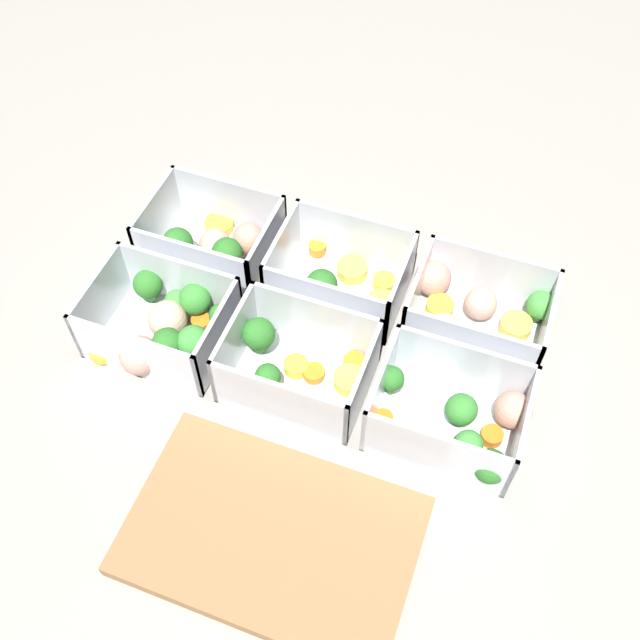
# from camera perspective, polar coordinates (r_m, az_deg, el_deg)

# --- Properties ---
(ground_plane) EXTENTS (4.00, 4.00, 0.00)m
(ground_plane) POSITION_cam_1_polar(r_m,az_deg,el_deg) (0.89, -0.00, -1.04)
(ground_plane) COLOR gray
(container_near_left) EXTENTS (0.17, 0.12, 0.08)m
(container_near_left) POSITION_cam_1_polar(r_m,az_deg,el_deg) (0.89, 11.56, 0.76)
(container_near_left) COLOR silver
(container_near_left) RESTS_ON ground_plane
(container_near_center) EXTENTS (0.16, 0.12, 0.08)m
(container_near_center) POSITION_cam_1_polar(r_m,az_deg,el_deg) (0.90, 1.51, 3.18)
(container_near_center) COLOR silver
(container_near_center) RESTS_ON ground_plane
(container_near_right) EXTENTS (0.17, 0.12, 0.08)m
(container_near_right) POSITION_cam_1_polar(r_m,az_deg,el_deg) (0.95, -7.93, 5.92)
(container_near_right) COLOR silver
(container_near_right) RESTS_ON ground_plane
(container_far_left) EXTENTS (0.17, 0.12, 0.08)m
(container_far_left) POSITION_cam_1_polar(r_m,az_deg,el_deg) (0.81, 10.63, -7.34)
(container_far_left) COLOR silver
(container_far_left) RESTS_ON ground_plane
(container_far_center) EXTENTS (0.16, 0.12, 0.08)m
(container_far_center) POSITION_cam_1_polar(r_m,az_deg,el_deg) (0.83, -1.94, -3.34)
(container_far_center) COLOR silver
(container_far_center) RESTS_ON ground_plane
(container_far_right) EXTENTS (0.16, 0.14, 0.08)m
(container_far_right) POSITION_cam_1_polar(r_m,az_deg,el_deg) (0.88, -11.70, -0.33)
(container_far_right) COLOR silver
(container_far_right) RESTS_ON ground_plane
(cutting_board) EXTENTS (0.28, 0.18, 0.02)m
(cutting_board) POSITION_cam_1_polar(r_m,az_deg,el_deg) (0.76, -3.65, -16.09)
(cutting_board) COLOR olive
(cutting_board) RESTS_ON ground_plane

